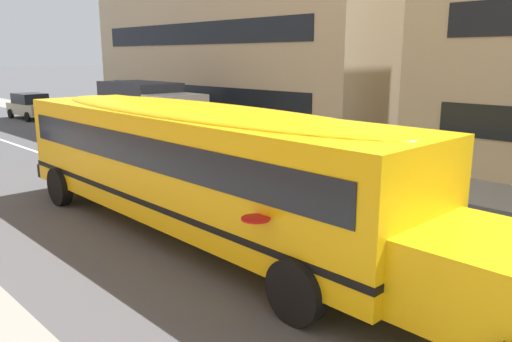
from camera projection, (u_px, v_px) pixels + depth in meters
ground_plane at (176, 199)px, 14.39m from camera, size 400.00×400.00×0.00m
sidewalk_far at (329, 163)px, 19.15m from camera, size 120.00×3.00×0.01m
lane_centreline at (176, 199)px, 14.39m from camera, size 110.00×0.16×0.01m
school_bus at (199, 159)px, 11.09m from camera, size 13.35×3.25×2.98m
parked_car_maroon_beside_sign at (76, 114)px, 27.92m from camera, size 3.97×2.01×1.64m
parked_car_beige_near_corner at (31, 106)px, 32.69m from camera, size 3.97×2.02×1.64m
box_truck at (149, 111)px, 22.83m from camera, size 6.12×2.65×2.82m
apartment_block_far_left at (277, 11)px, 30.32m from camera, size 19.58×12.94×13.30m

